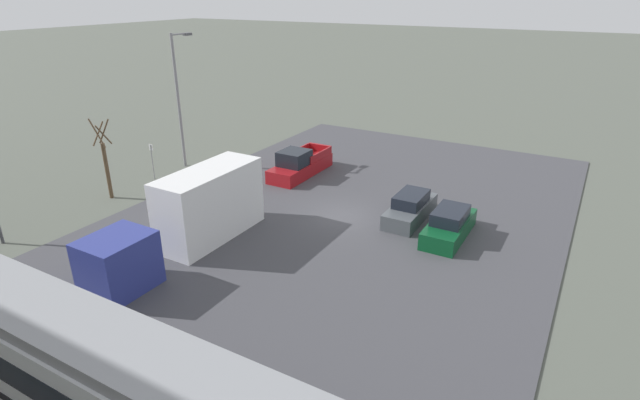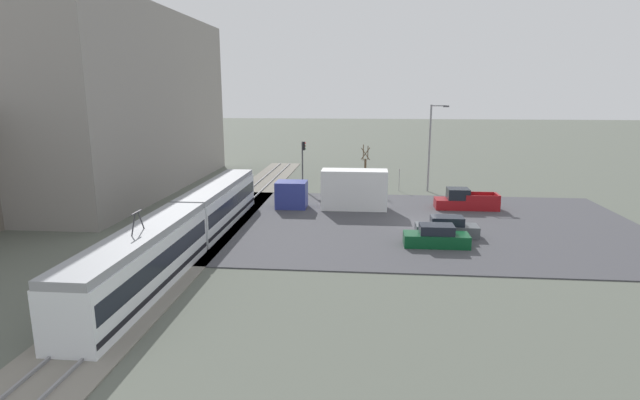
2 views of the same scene
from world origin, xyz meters
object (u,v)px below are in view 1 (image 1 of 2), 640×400
at_px(street_lamp_near_crossing, 179,93).
at_px(no_parking_sign, 152,158).
at_px(sedan_car_0, 410,208).
at_px(pickup_truck, 300,165).
at_px(sedan_car_1, 449,225).
at_px(street_tree, 106,163).
at_px(box_truck, 191,216).

xyz_separation_m(street_lamp_near_crossing, no_parking_sign, (-0.15, 3.33, -3.87)).
bearing_deg(sedan_car_0, street_lamp_near_crossing, -2.67).
height_order(pickup_truck, sedan_car_0, pickup_truck).
bearing_deg(street_lamp_near_crossing, pickup_truck, -165.17).
bearing_deg(pickup_truck, sedan_car_0, 161.64).
bearing_deg(street_lamp_near_crossing, no_parking_sign, 92.55).
bearing_deg(sedan_car_1, street_tree, -165.64).
relative_size(street_tree, no_parking_sign, 2.04).
height_order(pickup_truck, sedan_car_1, pickup_truck).
bearing_deg(street_tree, sedan_car_1, -165.64).
bearing_deg(sedan_car_1, street_lamp_near_crossing, 174.54).
relative_size(sedan_car_0, sedan_car_1, 1.01).
relative_size(sedan_car_0, street_tree, 0.92).
bearing_deg(no_parking_sign, box_truck, 146.66).
bearing_deg(pickup_truck, street_tree, 48.81).
distance_m(pickup_truck, no_parking_sign, 10.14).
height_order(pickup_truck, street_lamp_near_crossing, street_lamp_near_crossing).
distance_m(sedan_car_1, street_tree, 20.87).
relative_size(box_truck, street_tree, 2.04).
xyz_separation_m(box_truck, street_tree, (9.22, -2.41, 0.54)).
relative_size(sedan_car_1, no_parking_sign, 1.84).
distance_m(box_truck, sedan_car_1, 13.35).
distance_m(pickup_truck, street_lamp_near_crossing, 9.98).
relative_size(sedan_car_1, street_lamp_near_crossing, 0.49).
xyz_separation_m(pickup_truck, street_lamp_near_crossing, (8.58, 2.27, 4.58)).
bearing_deg(street_tree, no_parking_sign, -86.83).
bearing_deg(box_truck, sedan_car_0, -133.92).
relative_size(sedan_car_1, street_tree, 0.90).
height_order(sedan_car_1, street_lamp_near_crossing, street_lamp_near_crossing).
bearing_deg(no_parking_sign, sedan_car_1, -176.15).
bearing_deg(sedan_car_0, sedan_car_1, 156.39).
relative_size(pickup_truck, sedan_car_0, 1.24).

